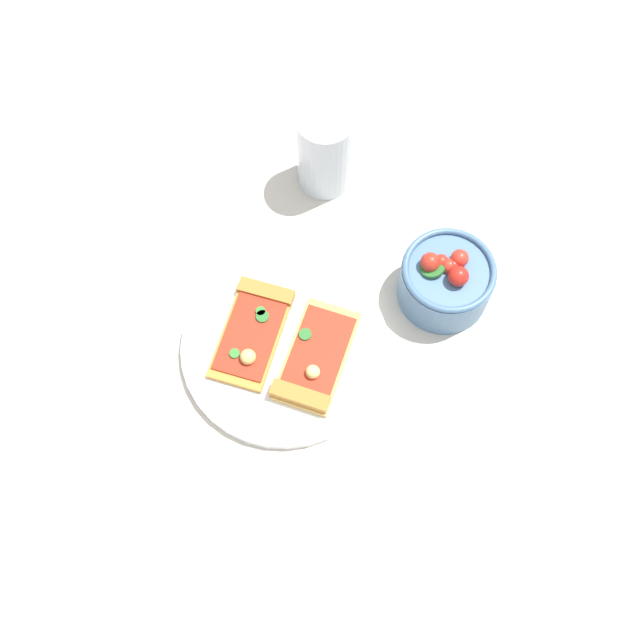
{
  "coord_description": "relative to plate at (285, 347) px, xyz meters",
  "views": [
    {
      "loc": [
        0.13,
        0.31,
        0.93
      ],
      "look_at": [
        -0.03,
        -0.04,
        0.03
      ],
      "focal_mm": 43.83,
      "sensor_mm": 36.0,
      "label": 1
    }
  ],
  "objects": [
    {
      "name": "soda_glass",
      "position": [
        -0.16,
        -0.21,
        0.05
      ],
      "size": [
        0.08,
        0.08,
        0.13
      ],
      "color": "silver",
      "rests_on": "ground_plane"
    },
    {
      "name": "pizza_slice_near",
      "position": [
        -0.02,
        0.04,
        0.01
      ],
      "size": [
        0.15,
        0.15,
        0.02
      ],
      "color": "#E5B256",
      "rests_on": "plate"
    },
    {
      "name": "pizza_slice_far",
      "position": [
        0.03,
        -0.03,
        0.01
      ],
      "size": [
        0.15,
        0.15,
        0.03
      ],
      "color": "gold",
      "rests_on": "plate"
    },
    {
      "name": "ground_plane",
      "position": [
        -0.02,
        0.03,
        -0.01
      ],
      "size": [
        2.4,
        2.4,
        0.0
      ],
      "primitive_type": "plane",
      "color": "beige",
      "rests_on": "ground"
    },
    {
      "name": "plate",
      "position": [
        0.0,
        0.0,
        0.0
      ],
      "size": [
        0.26,
        0.26,
        0.01
      ],
      "primitive_type": "cylinder",
      "color": "white",
      "rests_on": "ground_plane"
    },
    {
      "name": "paper_napkin",
      "position": [
        0.17,
        0.17,
        -0.01
      ],
      "size": [
        0.15,
        0.15,
        0.0
      ],
      "primitive_type": "cube",
      "rotation": [
        0.0,
        0.0,
        -0.23
      ],
      "color": "white",
      "rests_on": "ground_plane"
    },
    {
      "name": "salad_bowl",
      "position": [
        -0.22,
        0.02,
        0.03
      ],
      "size": [
        0.12,
        0.12,
        0.09
      ],
      "color": "#4C7299",
      "rests_on": "ground_plane"
    }
  ]
}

